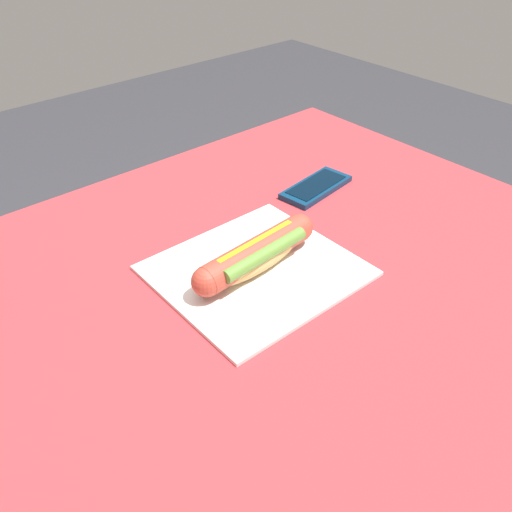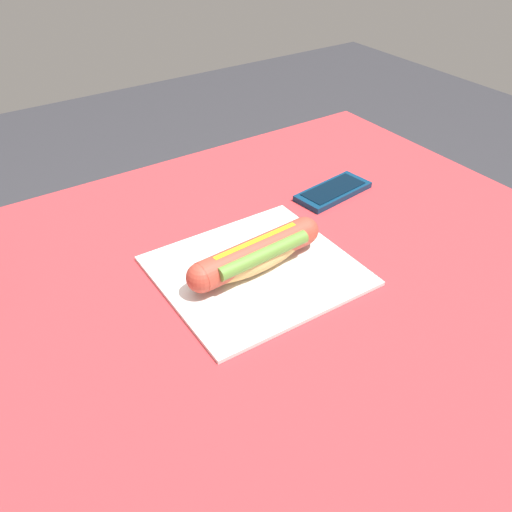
% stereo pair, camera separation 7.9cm
% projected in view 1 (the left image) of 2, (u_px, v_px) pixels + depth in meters
% --- Properties ---
extents(dining_table, '(1.08, 0.85, 0.77)m').
position_uv_depth(dining_table, '(261.00, 350.00, 0.88)').
color(dining_table, brown).
rests_on(dining_table, ground).
extents(paper_wrapper, '(0.28, 0.26, 0.01)m').
position_uv_depth(paper_wrapper, '(256.00, 271.00, 0.80)').
color(paper_wrapper, silver).
rests_on(paper_wrapper, dining_table).
extents(hot_dog, '(0.23, 0.06, 0.05)m').
position_uv_depth(hot_dog, '(256.00, 254.00, 0.78)').
color(hot_dog, tan).
rests_on(hot_dog, paper_wrapper).
extents(cell_phone, '(0.15, 0.08, 0.01)m').
position_uv_depth(cell_phone, '(316.00, 187.00, 1.00)').
color(cell_phone, '#0A2D4C').
rests_on(cell_phone, dining_table).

